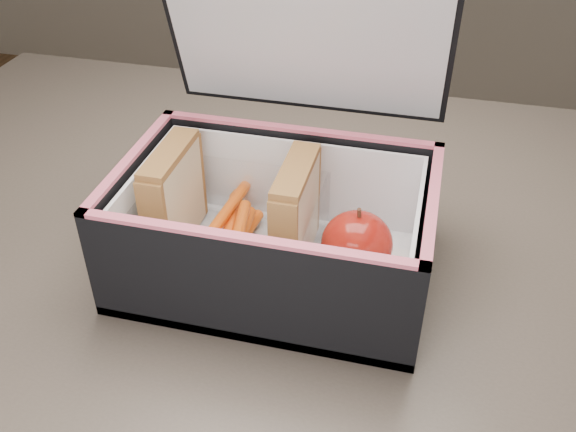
% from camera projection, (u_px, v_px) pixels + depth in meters
% --- Properties ---
extents(kitchen_table, '(1.20, 0.80, 0.75)m').
position_uv_depth(kitchen_table, '(308.00, 304.00, 0.74)').
color(kitchen_table, brown).
rests_on(kitchen_table, ground).
extents(lunch_bag, '(0.29, 0.25, 0.29)m').
position_uv_depth(lunch_bag, '(276.00, 219.00, 0.61)').
color(lunch_bag, black).
rests_on(lunch_bag, kitchen_table).
extents(plastic_tub, '(0.17, 0.12, 0.07)m').
position_uv_depth(plastic_tub, '(235.00, 222.00, 0.63)').
color(plastic_tub, white).
rests_on(plastic_tub, lunch_bag).
extents(sandwich_left, '(0.03, 0.09, 0.10)m').
position_uv_depth(sandwich_left, '(174.00, 197.00, 0.63)').
color(sandwich_left, '#CAB487').
rests_on(sandwich_left, plastic_tub).
extents(sandwich_right, '(0.03, 0.09, 0.11)m').
position_uv_depth(sandwich_right, '(296.00, 214.00, 0.61)').
color(sandwich_right, '#CAB487').
rests_on(sandwich_right, plastic_tub).
extents(carrot_sticks, '(0.05, 0.16, 0.03)m').
position_uv_depth(carrot_sticks, '(235.00, 232.00, 0.64)').
color(carrot_sticks, '#CF5014').
rests_on(carrot_sticks, plastic_tub).
extents(paper_napkin, '(0.10, 0.10, 0.01)m').
position_uv_depth(paper_napkin, '(359.00, 268.00, 0.62)').
color(paper_napkin, white).
rests_on(paper_napkin, lunch_bag).
extents(red_apple, '(0.08, 0.08, 0.07)m').
position_uv_depth(red_apple, '(357.00, 244.00, 0.60)').
color(red_apple, maroon).
rests_on(red_apple, paper_napkin).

